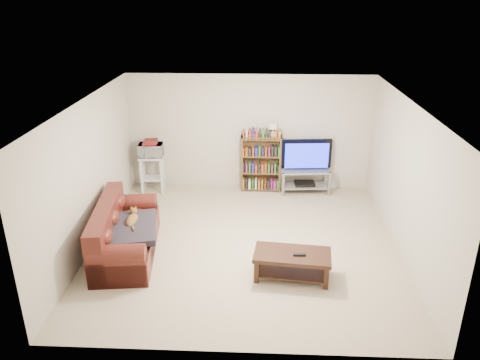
# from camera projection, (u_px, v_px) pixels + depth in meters

# --- Properties ---
(floor) EXTENTS (5.00, 5.00, 0.00)m
(floor) POSITION_uv_depth(u_px,v_px,m) (245.00, 244.00, 7.81)
(floor) COLOR beige
(floor) RESTS_ON ground
(ceiling) EXTENTS (5.00, 5.00, 0.00)m
(ceiling) POSITION_uv_depth(u_px,v_px,m) (246.00, 103.00, 6.90)
(ceiling) COLOR white
(ceiling) RESTS_ON ground
(wall_back) EXTENTS (5.00, 0.00, 5.00)m
(wall_back) POSITION_uv_depth(u_px,v_px,m) (249.00, 133.00, 9.66)
(wall_back) COLOR beige
(wall_back) RESTS_ON ground
(wall_front) EXTENTS (5.00, 0.00, 5.00)m
(wall_front) POSITION_uv_depth(u_px,v_px,m) (237.00, 265.00, 5.05)
(wall_front) COLOR beige
(wall_front) RESTS_ON ground
(wall_left) EXTENTS (0.00, 5.00, 5.00)m
(wall_left) POSITION_uv_depth(u_px,v_px,m) (89.00, 175.00, 7.46)
(wall_left) COLOR beige
(wall_left) RESTS_ON ground
(wall_right) EXTENTS (0.00, 5.00, 5.00)m
(wall_right) POSITION_uv_depth(u_px,v_px,m) (406.00, 181.00, 7.25)
(wall_right) COLOR beige
(wall_right) RESTS_ON ground
(sofa) EXTENTS (1.09, 2.07, 0.85)m
(sofa) POSITION_uv_depth(u_px,v_px,m) (122.00, 236.00, 7.45)
(sofa) COLOR #521C15
(sofa) RESTS_ON floor
(blanket) EXTENTS (0.95, 1.13, 0.18)m
(blanket) POSITION_uv_depth(u_px,v_px,m) (131.00, 229.00, 7.26)
(blanket) COLOR #29242E
(blanket) RESTS_ON sofa
(cat) EXTENTS (0.28, 0.56, 0.16)m
(cat) POSITION_uv_depth(u_px,v_px,m) (132.00, 220.00, 7.40)
(cat) COLOR brown
(cat) RESTS_ON sofa
(coffee_table) EXTENTS (1.17, 0.67, 0.41)m
(coffee_table) POSITION_uv_depth(u_px,v_px,m) (292.00, 260.00, 6.83)
(coffee_table) COLOR black
(coffee_table) RESTS_ON floor
(remote) EXTENTS (0.18, 0.06, 0.02)m
(remote) POSITION_uv_depth(u_px,v_px,m) (299.00, 255.00, 6.72)
(remote) COLOR black
(remote) RESTS_ON coffee_table
(tv_stand) EXTENTS (1.04, 0.53, 0.50)m
(tv_stand) POSITION_uv_depth(u_px,v_px,m) (305.00, 177.00, 9.69)
(tv_stand) COLOR #999EA3
(tv_stand) RESTS_ON floor
(television) EXTENTS (1.09, 0.23, 0.62)m
(television) POSITION_uv_depth(u_px,v_px,m) (306.00, 155.00, 9.51)
(television) COLOR black
(television) RESTS_ON tv_stand
(dvd_player) EXTENTS (0.42, 0.31, 0.06)m
(dvd_player) POSITION_uv_depth(u_px,v_px,m) (304.00, 184.00, 9.75)
(dvd_player) COLOR black
(dvd_player) RESTS_ON tv_stand
(bookshelf) EXTENTS (0.83, 0.27, 1.19)m
(bookshelf) POSITION_uv_depth(u_px,v_px,m) (261.00, 163.00, 9.69)
(bookshelf) COLOR #53391C
(bookshelf) RESTS_ON floor
(shelf_clutter) EXTENTS (0.61, 0.19, 0.28)m
(shelf_clutter) POSITION_uv_depth(u_px,v_px,m) (266.00, 131.00, 9.44)
(shelf_clutter) COLOR silver
(shelf_clutter) RESTS_ON bookshelf
(microwave_stand) EXTENTS (0.51, 0.39, 0.78)m
(microwave_stand) POSITION_uv_depth(u_px,v_px,m) (152.00, 169.00, 9.66)
(microwave_stand) COLOR silver
(microwave_stand) RESTS_ON floor
(microwave) EXTENTS (0.50, 0.36, 0.27)m
(microwave) POSITION_uv_depth(u_px,v_px,m) (151.00, 150.00, 9.51)
(microwave) COLOR silver
(microwave) RESTS_ON microwave_stand
(game_boxes) EXTENTS (0.30, 0.27, 0.05)m
(game_boxes) POSITION_uv_depth(u_px,v_px,m) (150.00, 143.00, 9.44)
(game_boxes) COLOR maroon
(game_boxes) RESTS_ON microwave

